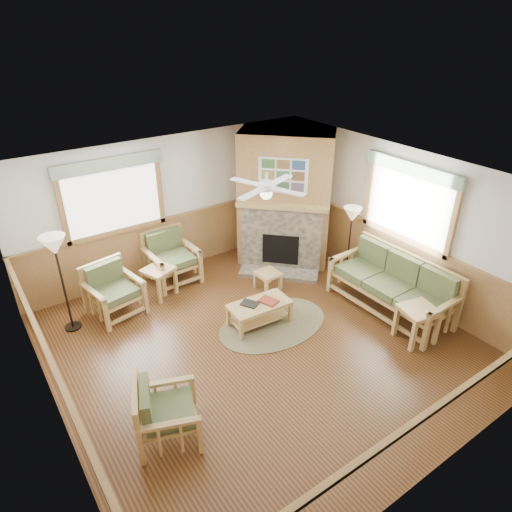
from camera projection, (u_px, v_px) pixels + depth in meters
floor at (260, 343)px, 7.28m from camera, size 6.00×6.00×0.01m
ceiling at (261, 182)px, 5.98m from camera, size 6.00×6.00×0.01m
wall_back at (171, 206)px, 8.79m from camera, size 6.00×0.02×2.70m
wall_front at (438, 397)px, 4.46m from camera, size 6.00×0.02×2.70m
wall_left at (44, 347)px, 5.13m from camera, size 0.02×6.00×2.70m
wall_right at (398, 222)px, 8.13m from camera, size 0.02×6.00×2.70m
wainscot at (261, 315)px, 7.01m from camera, size 6.00×6.00×1.10m
fireplace at (285, 198)px, 9.13m from camera, size 3.11×3.11×2.70m
window_back at (106, 155)px, 7.65m from camera, size 1.90×0.16×1.50m
window_right at (417, 160)px, 7.40m from camera, size 0.16×1.90×1.50m
ceiling_fan at (266, 174)px, 6.37m from camera, size 1.59×1.59×0.36m
sofa at (391, 286)px, 7.85m from camera, size 2.19×0.93×1.00m
armchair_back_left at (114, 291)px, 7.79m from camera, size 0.94×0.94×0.90m
armchair_back_right at (172, 258)px, 8.74m from camera, size 0.89×0.89×0.97m
armchair_left at (168, 411)px, 5.51m from camera, size 0.96×0.96×0.84m
coffee_table at (259, 313)px, 7.64m from camera, size 1.05×0.58×0.41m
end_table_chairs at (159, 282)px, 8.38m from camera, size 0.64×0.63×0.56m
end_table_sofa at (416, 324)px, 7.22m from camera, size 0.63×0.62×0.60m
footstool at (268, 281)px, 8.61m from camera, size 0.42×0.42×0.35m
braided_rug at (273, 324)px, 7.71m from camera, size 2.10×2.10×0.01m
floor_lamp_left at (63, 284)px, 7.23m from camera, size 0.48×0.48×1.71m
floor_lamp_right at (349, 244)px, 8.68m from camera, size 0.37×0.37×1.51m
book_red at (269, 300)px, 7.56m from camera, size 0.31×0.36×0.03m
book_dark at (250, 303)px, 7.50m from camera, size 0.31×0.33×0.03m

